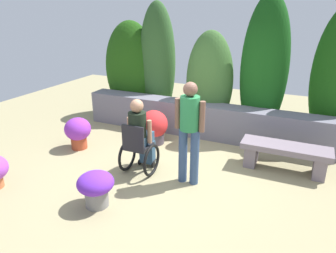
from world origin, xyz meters
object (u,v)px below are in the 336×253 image
(person_in_wheelchair, at_px, (140,139))
(person_standing_companion, at_px, (189,127))
(flower_pot_purple_near, at_px, (78,131))
(flower_pot_red_accent, at_px, (96,187))
(flower_pot_small_foreground, at_px, (154,127))
(stone_bench, at_px, (285,154))

(person_in_wheelchair, relative_size, person_standing_companion, 0.79)
(flower_pot_purple_near, height_order, flower_pot_red_accent, flower_pot_purple_near)
(person_in_wheelchair, bearing_deg, flower_pot_small_foreground, 108.94)
(person_standing_companion, bearing_deg, stone_bench, 29.71)
(stone_bench, distance_m, person_in_wheelchair, 2.55)
(stone_bench, relative_size, flower_pot_purple_near, 2.32)
(person_in_wheelchair, height_order, person_standing_companion, person_standing_companion)
(person_in_wheelchair, distance_m, person_standing_companion, 0.96)
(person_standing_companion, bearing_deg, flower_pot_small_foreground, 127.84)
(stone_bench, bearing_deg, person_standing_companion, -149.85)
(flower_pot_purple_near, distance_m, flower_pot_red_accent, 2.15)
(flower_pot_purple_near, relative_size, flower_pot_red_accent, 1.22)
(person_standing_companion, distance_m, flower_pot_purple_near, 2.60)
(person_in_wheelchair, relative_size, flower_pot_red_accent, 2.50)
(person_in_wheelchair, bearing_deg, person_standing_companion, 3.50)
(person_in_wheelchair, xyz_separation_m, flower_pot_small_foreground, (-0.35, 1.21, -0.26))
(stone_bench, height_order, person_in_wheelchair, person_in_wheelchair)
(stone_bench, distance_m, flower_pot_small_foreground, 2.63)
(person_in_wheelchair, distance_m, flower_pot_red_accent, 1.20)
(stone_bench, xyz_separation_m, flower_pot_small_foreground, (-2.63, 0.11, 0.04))
(person_in_wheelchair, distance_m, flower_pot_purple_near, 1.67)
(flower_pot_purple_near, distance_m, flower_pot_small_foreground, 1.54)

